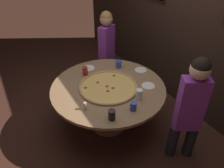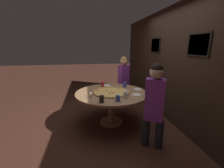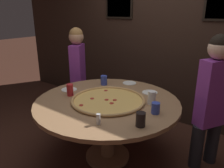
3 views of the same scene
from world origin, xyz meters
TOP-DOWN VIEW (x-y plane):
  - ground_plane at (0.00, 0.00)m, footprint 24.00×24.00m
  - back_wall at (0.00, 1.39)m, footprint 6.40×0.08m
  - dining_table at (0.00, 0.00)m, footprint 1.59×1.59m
  - giant_pizza at (0.02, -0.01)m, footprint 0.81×0.81m
  - drink_cup_far_right at (0.44, 0.20)m, footprint 0.08×0.08m
  - drink_cup_near_right at (-0.43, -0.15)m, footprint 0.07×0.07m
  - drink_cup_front_edge at (0.57, 0.02)m, footprint 0.08×0.08m
  - drink_cup_centre_back at (0.58, -0.28)m, footprint 0.08×0.08m
  - drink_cup_far_left at (-0.36, 0.39)m, footprint 0.09×0.09m
  - white_plate_near_front at (-0.12, 0.65)m, footprint 0.18×0.18m
  - white_plate_beside_cup at (-0.58, -0.02)m, footprint 0.19×0.19m
  - white_plate_right_side at (0.27, 0.49)m, footprint 0.18×0.18m
  - condiment_shaker at (0.27, -0.47)m, footprint 0.04×0.04m
  - diner_side_left at (-0.97, 0.52)m, footprint 0.29×0.38m
  - diner_centre_back at (0.95, 0.56)m, footprint 0.30×0.38m

SIDE VIEW (x-z plane):
  - ground_plane at x=0.00m, z-range 0.00..0.00m
  - dining_table at x=0.00m, z-range 0.24..0.98m
  - white_plate_near_front at x=-0.12m, z-range 0.74..0.75m
  - white_plate_beside_cup at x=-0.58m, z-range 0.74..0.75m
  - white_plate_right_side at x=0.27m, z-range 0.74..0.75m
  - giant_pizza at x=0.02m, z-range 0.74..0.77m
  - condiment_shaker at x=0.27m, z-range 0.74..0.84m
  - drink_cup_front_edge at x=0.57m, z-range 0.74..0.85m
  - drink_cup_far_left at x=-0.36m, z-range 0.74..0.86m
  - drink_cup_centre_back at x=0.58m, z-range 0.74..0.87m
  - drink_cup_near_right at x=-0.43m, z-range 0.74..0.88m
  - drink_cup_far_right at x=0.44m, z-range 0.74..0.88m
  - diner_side_left at x=-0.97m, z-range 0.10..1.55m
  - diner_centre_back at x=0.95m, z-range 0.10..1.57m
  - back_wall at x=0.00m, z-range 0.00..2.60m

